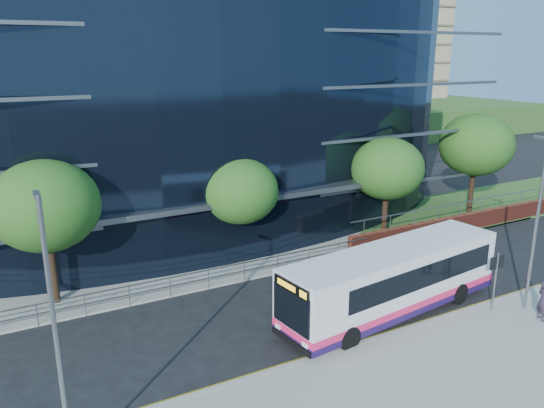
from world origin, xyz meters
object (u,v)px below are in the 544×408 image
tree_far_b (240,191)px  streetlight_east (537,220)px  tree_far_c (387,169)px  tree_dist_e (330,110)px  tree_far_a (45,206)px  tree_dist_f (414,106)px  city_bus (395,279)px  pedestrian (543,301)px  streetlight_west (54,327)px  tree_far_d (476,145)px  street_sign (496,270)px

tree_far_b → streetlight_east: (9.00, -11.67, 0.23)m
tree_far_c → tree_dist_e: 35.36m
tree_far_a → tree_dist_f: tree_far_a is taller
city_bus → pedestrian: size_ratio=6.40×
tree_dist_f → streetlight_west: streetlight_west is taller
pedestrian → tree_far_d: bearing=-20.4°
tree_dist_e → tree_dist_f: tree_dist_e is taller
tree_far_c → city_bus: size_ratio=0.55×
street_sign → streetlight_west: bearing=-178.2°
streetlight_east → city_bus: 6.75m
tree_far_b → tree_far_d: bearing=1.5°
street_sign → tree_dist_f: (35.50, 43.59, 2.06)m
tree_far_a → streetlight_west: size_ratio=0.87×
tree_dist_f → streetlight_east: bearing=-127.6°
city_bus → pedestrian: (5.15, -3.88, -0.59)m
tree_dist_f → tree_far_a: bearing=-148.1°
tree_dist_e → city_bus: tree_dist_e is taller
street_sign → tree_far_c: tree_far_c is taller
street_sign → pedestrian: 2.31m
streetlight_east → pedestrian: 3.55m
streetlight_west → tree_far_a: bearing=84.9°
city_bus → pedestrian: 6.48m
street_sign → tree_far_c: 11.14m
street_sign → city_bus: bearing=150.9°
tree_dist_f → pedestrian: bearing=-127.2°
streetlight_west → pedestrian: size_ratio=4.33×
tree_far_a → city_bus: bearing=-31.8°
city_bus → streetlight_west: bearing=-175.9°
city_bus → tree_dist_f: bearing=39.5°
tree_dist_f → tree_far_d: bearing=-126.9°
tree_far_b → streetlight_east: 14.74m
tree_far_d → tree_dist_f: tree_far_d is taller
tree_far_c → tree_far_d: size_ratio=0.87×
tree_far_c → streetlight_west: size_ratio=0.81×
street_sign → pedestrian: size_ratio=1.52×
tree_far_a → streetlight_east: streetlight_east is taller
tree_dist_f → streetlight_west: bearing=-140.7°
tree_dist_f → streetlight_east: (-34.00, -44.17, 0.23)m
tree_far_b → pedestrian: (8.67, -12.76, -3.14)m
street_sign → tree_far_b: (-7.50, 11.09, 2.06)m
tree_far_a → city_bus: (13.52, -8.38, -3.20)m
tree_far_c → tree_dist_f: (33.00, 33.00, -0.33)m
tree_far_d → tree_dist_e: 31.06m
tree_far_c → tree_dist_e: size_ratio=1.00×
street_sign → tree_far_d: 16.61m
pedestrian → tree_dist_e: bearing=-5.4°
tree_far_d → city_bus: size_ratio=0.63×
street_sign → tree_dist_f: 56.25m
tree_dist_e → city_bus: 45.93m
tree_far_d → tree_dist_f: 40.01m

